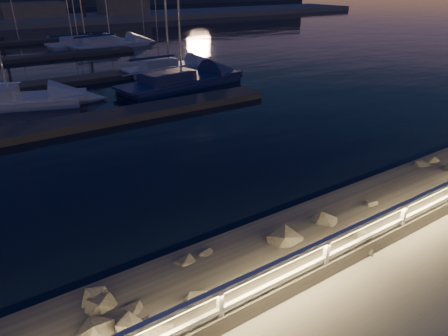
{
  "coord_description": "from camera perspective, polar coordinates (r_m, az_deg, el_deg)",
  "views": [
    {
      "loc": [
        -5.25,
        -5.05,
        6.5
      ],
      "look_at": [
        0.74,
        4.0,
        1.35
      ],
      "focal_mm": 32.0,
      "sensor_mm": 36.0,
      "label": 1
    }
  ],
  "objects": [
    {
      "name": "sailboat_h",
      "position": [
        29.59,
        -6.49,
        12.27
      ],
      "size": [
        10.14,
        4.53,
        16.59
      ],
      "rotation": [
        0.0,
        0.0,
        0.17
      ],
      "color": "navy",
      "rests_on": "ground"
    },
    {
      "name": "harbor_water",
      "position": [
        37.4,
        -25.3,
        11.51
      ],
      "size": [
        400.0,
        440.0,
        0.6
      ],
      "color": "black",
      "rests_on": "ground"
    },
    {
      "name": "floating_docks",
      "position": [
        38.53,
        -25.8,
        12.63
      ],
      "size": [
        22.0,
        36.0,
        0.4
      ],
      "color": "#524C44",
      "rests_on": "ground"
    },
    {
      "name": "guard_rail",
      "position": [
        9.22,
        9.84,
        -13.41
      ],
      "size": [
        44.11,
        0.12,
        1.06
      ],
      "color": "silver",
      "rests_on": "ground"
    },
    {
      "name": "riprap",
      "position": [
        12.17,
        11.45,
        -9.05
      ],
      "size": [
        37.12,
        2.71,
        1.24
      ],
      "color": "slate",
      "rests_on": "ground"
    },
    {
      "name": "sailboat_g",
      "position": [
        34.97,
        -8.16,
        14.13
      ],
      "size": [
        7.98,
        2.74,
        13.36
      ],
      "rotation": [
        0.0,
        0.0,
        0.04
      ],
      "color": "silver",
      "rests_on": "ground"
    },
    {
      "name": "sailboat_l",
      "position": [
        49.39,
        -16.18,
        16.7
      ],
      "size": [
        9.5,
        3.92,
        15.6
      ],
      "rotation": [
        0.0,
        0.0,
        0.13
      ],
      "color": "silver",
      "rests_on": "ground"
    },
    {
      "name": "sailboat_c",
      "position": [
        28.06,
        -28.78,
        8.58
      ],
      "size": [
        9.17,
        5.24,
        15.03
      ],
      "rotation": [
        0.0,
        0.0,
        -0.33
      ],
      "color": "silver",
      "rests_on": "ground"
    },
    {
      "name": "ground",
      "position": [
        9.76,
        9.79,
        -16.8
      ],
      "size": [
        400.0,
        400.0,
        0.0
      ],
      "primitive_type": "plane",
      "color": "gray",
      "rests_on": "ground"
    },
    {
      "name": "sailboat_k",
      "position": [
        50.7,
        -19.38,
        16.5
      ],
      "size": [
        8.77,
        3.01,
        14.68
      ],
      "rotation": [
        0.0,
        0.0,
        0.04
      ],
      "color": "silver",
      "rests_on": "ground"
    }
  ]
}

